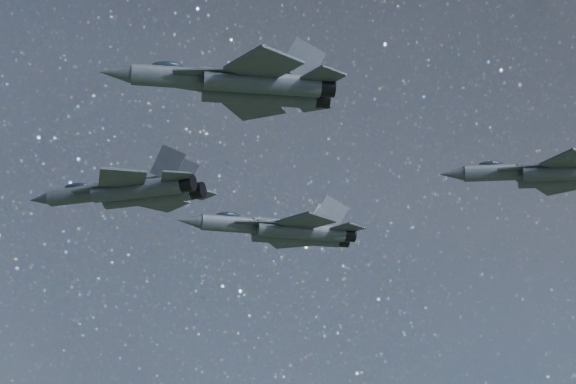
{
  "coord_description": "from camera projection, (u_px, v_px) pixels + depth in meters",
  "views": [
    {
      "loc": [
        3.71,
        -77.1,
        130.83
      ],
      "look_at": [
        -2.95,
        -3.16,
        156.19
      ],
      "focal_mm": 55.0,
      "sensor_mm": 36.0,
      "label": 1
    }
  ],
  "objects": [
    {
      "name": "jet_lead",
      "position": [
        129.0,
        191.0,
        81.92
      ],
      "size": [
        18.84,
        12.86,
        4.73
      ],
      "rotation": [
        0.0,
        0.0,
        -0.23
      ],
      "color": "#343A41"
    },
    {
      "name": "jet_left",
      "position": [
        284.0,
        230.0,
        95.87
      ],
      "size": [
        20.23,
        13.52,
        5.12
      ],
      "rotation": [
        0.0,
        0.0,
        0.34
      ],
      "color": "#343A41"
    },
    {
      "name": "jet_slot",
      "position": [
        551.0,
        173.0,
        75.28
      ],
      "size": [
        16.17,
        11.54,
        4.13
      ],
      "rotation": [
        0.0,
        0.0,
        -0.01
      ],
      "color": "#343A41"
    },
    {
      "name": "jet_right",
      "position": [
        242.0,
        84.0,
        62.5
      ],
      "size": [
        17.36,
        11.83,
        4.36
      ],
      "rotation": [
        0.0,
        0.0,
        0.24
      ],
      "color": "#343A41"
    }
  ]
}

